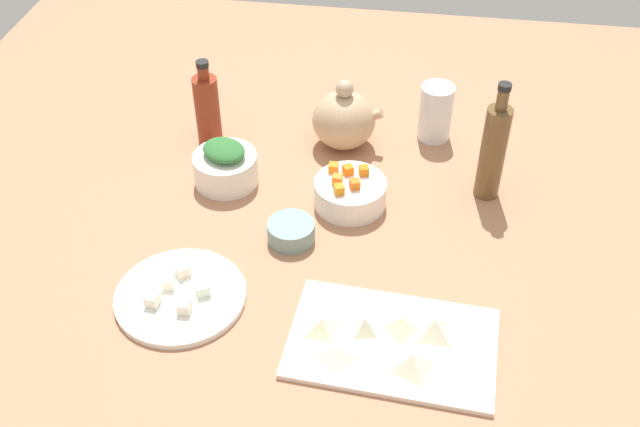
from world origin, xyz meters
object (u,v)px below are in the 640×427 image
Objects in this scene: bowl_greens at (226,169)px; bottle_1 at (493,150)px; plate_tofu at (181,296)px; bowl_small_side at (291,232)px; bowl_carrots at (350,193)px; teapot at (344,120)px; bottle_0 at (207,109)px; cutting_board at (392,343)px; drinking_glass_0 at (436,112)px.

bowl_greens is 0.51× the size of bottle_1.
plate_tofu is 1.74× the size of bowl_greens.
bowl_greens is 1.46× the size of bowl_small_side.
plate_tofu is 33.11cm from bowl_greens.
bowl_carrots is at bearing -7.46° from bowl_greens.
bottle_0 reaches higher than teapot.
cutting_board is at bearing -47.41° from bowl_small_side.
cutting_board is 2.65× the size of drinking_glass_0.
drinking_glass_0 is at bearing 59.08° from bowl_carrots.
cutting_board is at bearing -45.70° from bowl_greens.
bowl_small_side is at bearing -128.89° from bowl_carrots.
bottle_0 is at bearing -168.86° from drinking_glass_0.
bottle_0 is 59.80cm from bottle_1.
bottle_1 is (26.58, 7.32, 7.96)cm from bowl_carrots.
bowl_carrots is (-11.08, 34.38, 2.19)cm from cutting_board.
bottle_0 is (-43.59, 50.63, 7.96)cm from cutting_board.
plate_tofu is 0.89× the size of bottle_1.
drinking_glass_0 is at bearing 17.31° from teapot.
teapot is at bearing 65.99° from plate_tofu.
bowl_greens is 0.92× the size of bowl_carrots.
bowl_greens is (-0.02, 33.00, 2.60)cm from plate_tofu.
teapot is 20.06cm from drinking_glass_0.
plate_tofu is 1.60× the size of bowl_carrots.
bowl_greens is 27.59cm from teapot.
bowl_carrots is 0.89× the size of teapot.
bottle_0 is at bearing 171.41° from bottle_1.
plate_tofu is at bearing -89.97° from bowl_greens.
cutting_board is 2.57× the size of bowl_greens.
bowl_greens is 1.03× the size of drinking_glass_0.
drinking_glass_0 is at bearing 11.14° from bottle_0.
bottle_1 is at bearing -22.20° from teapot.
teapot reaches higher than plate_tofu.
bottle_1 reaches higher than plate_tofu.
plate_tofu is at bearing -81.61° from bottle_0.
teapot is (5.83, 31.60, 4.53)cm from bowl_small_side.
bottle_0 reaches higher than bowl_greens.
bottle_1 reaches higher than teapot.
bowl_small_side is 0.45× the size of bottle_0.
teapot is (21.99, 16.34, 3.25)cm from bowl_greens.
teapot is at bearing 6.87° from bottle_0.
cutting_board is at bearing -72.14° from bowl_carrots.
cutting_board is at bearing -7.35° from plate_tofu.
cutting_board is 52.82cm from bowl_greens.
bowl_small_side is 0.56× the size of teapot.
bottle_1 is (52.32, 36.95, 10.05)cm from plate_tofu.
bowl_small_side reaches higher than cutting_board.
bottle_0 is (-22.91, 28.14, 6.54)cm from bowl_small_side.
bowl_carrots is (25.74, 29.63, 2.09)cm from plate_tofu.
plate_tofu is 2.55× the size of bowl_small_side.
bottle_1 is 21.94cm from drinking_glass_0.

